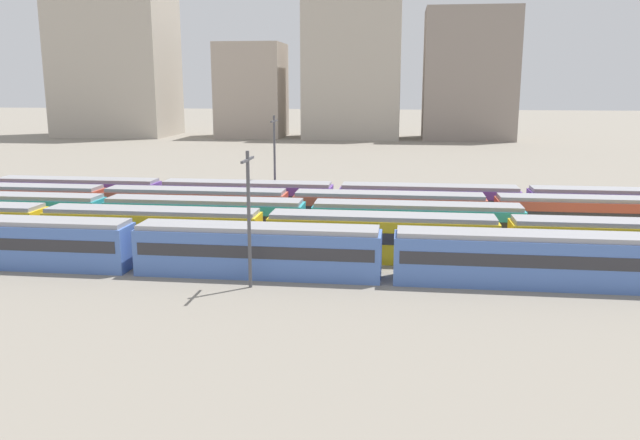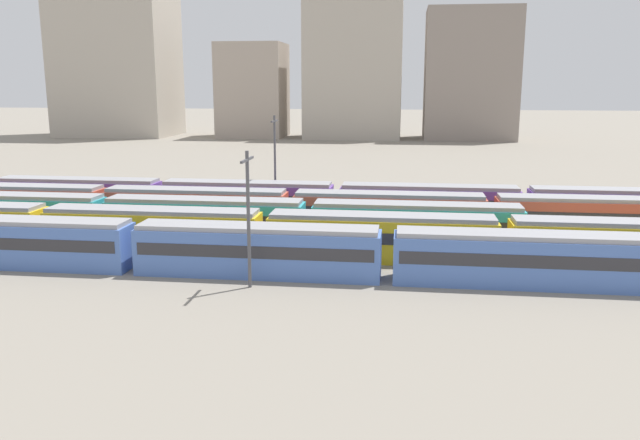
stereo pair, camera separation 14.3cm
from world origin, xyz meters
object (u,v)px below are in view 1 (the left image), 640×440
train_track_1 (504,241)px  train_track_4 (336,201)px  catenary_pole_0 (249,213)px  catenary_pole_1 (275,159)px  train_track_0 (524,259)px  train_track_3 (490,214)px  train_track_2 (205,218)px

train_track_1 → train_track_4: same height
train_track_1 → train_track_4: bearing=133.2°
catenary_pole_0 → catenary_pole_1: bearing=97.5°
train_track_0 → catenary_pole_0: catenary_pole_0 is taller
train_track_0 → train_track_3: bearing=91.1°
train_track_1 → train_track_4: 21.40m
catenary_pole_0 → catenary_pole_1: 27.03m
train_track_1 → train_track_2: (-25.51, 5.20, -0.00)m
train_track_2 → catenary_pole_1: bearing=74.2°
train_track_1 → catenary_pole_0: catenary_pole_0 is taller
train_track_1 → train_track_0: bearing=-83.2°
catenary_pole_1 → train_track_0: bearing=-46.9°
train_track_2 → train_track_3: bearing=11.4°
catenary_pole_0 → train_track_0: bearing=8.9°
train_track_3 → catenary_pole_1: 23.85m
train_track_3 → catenary_pole_0: bearing=-134.9°
train_track_1 → catenary_pole_1: size_ratio=10.73×
train_track_0 → train_track_1: same height
train_track_1 → train_track_3: 10.41m
train_track_0 → train_track_3: 15.60m
catenary_pole_1 → train_track_1: bearing=-40.7°
train_track_4 → train_track_0: bearing=-53.7°
train_track_0 → train_track_4: same height
catenary_pole_0 → train_track_2: bearing=118.8°
catenary_pole_0 → train_track_1: bearing=24.1°
train_track_3 → train_track_4: (-14.98, 5.20, 0.00)m
train_track_2 → catenary_pole_1: (3.80, 13.45, 3.89)m
train_track_2 → catenary_pole_0: size_ratio=5.89×
train_track_0 → catenary_pole_0: (-18.80, -2.95, 3.37)m
catenary_pole_1 → catenary_pole_0: bearing=-82.5°
train_track_3 → catenary_pole_1: size_ratio=10.73×
train_track_4 → catenary_pole_0: size_ratio=7.89×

